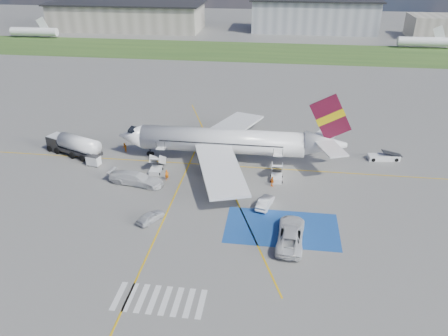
{
  "coord_description": "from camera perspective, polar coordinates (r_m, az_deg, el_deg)",
  "views": [
    {
      "loc": [
        8.86,
        -49.26,
        31.38
      ],
      "look_at": [
        1.63,
        4.45,
        3.5
      ],
      "focal_mm": 35.0,
      "sensor_mm": 36.0,
      "label": 1
    }
  ],
  "objects": [
    {
      "name": "crew_nose",
      "position": [
        75.37,
        -12.83,
        2.6
      ],
      "size": [
        1.03,
        1.04,
        1.69
      ],
      "primitive_type": "imported",
      "rotation": [
        0.0,
        0.0,
        -0.8
      ],
      "color": "orange",
      "rests_on": "ground"
    },
    {
      "name": "gpu_cart",
      "position": [
        72.1,
        -16.66,
        0.88
      ],
      "size": [
        2.26,
        1.68,
        1.71
      ],
      "rotation": [
        0.0,
        0.0,
        -0.2
      ],
      "color": "silver",
      "rests_on": "ground"
    },
    {
      "name": "car_silver_b",
      "position": [
        58.63,
        5.4,
        -4.47
      ],
      "size": [
        2.5,
        4.45,
        1.39
      ],
      "primitive_type": "imported",
      "rotation": [
        0.0,
        0.0,
        2.88
      ],
      "color": "silver",
      "rests_on": "ground"
    },
    {
      "name": "belt_loader",
      "position": [
        75.76,
        20.15,
        1.31
      ],
      "size": [
        5.5,
        2.56,
        1.6
      ],
      "rotation": [
        0.0,
        0.0,
        0.13
      ],
      "color": "silver",
      "rests_on": "ground"
    },
    {
      "name": "taxiway_line_cross",
      "position": [
        52.14,
        -9.53,
        -10.22
      ],
      "size": [
        0.2,
        60.0,
        0.01
      ],
      "primitive_type": "cube",
      "color": "gold",
      "rests_on": "ground"
    },
    {
      "name": "airliner",
      "position": [
        69.57,
        0.95,
        3.5
      ],
      "size": [
        36.81,
        32.95,
        11.92
      ],
      "color": "silver",
      "rests_on": "ground"
    },
    {
      "name": "car_silver_a",
      "position": [
        56.27,
        -9.56,
        -6.29
      ],
      "size": [
        3.31,
        4.18,
        1.33
      ],
      "primitive_type": "imported",
      "rotation": [
        0.0,
        0.0,
        2.62
      ],
      "color": "#B8BAC0",
      "rests_on": "ground"
    },
    {
      "name": "van_white_a",
      "position": [
        52.39,
        8.72,
        -8.29
      ],
      "size": [
        3.45,
        6.7,
        2.44
      ],
      "primitive_type": "imported",
      "rotation": [
        0.0,
        0.0,
        3.07
      ],
      "color": "silver",
      "rests_on": "ground"
    },
    {
      "name": "van_white_b",
      "position": [
        64.8,
        -11.42,
        -1.1
      ],
      "size": [
        6.61,
        3.63,
        2.45
      ],
      "primitive_type": "imported",
      "rotation": [
        0.0,
        0.0,
        1.39
      ],
      "color": "silver",
      "rests_on": "ground"
    },
    {
      "name": "taxiway_line_main",
      "position": [
        69.4,
        -0.5,
        0.34
      ],
      "size": [
        120.0,
        0.2,
        0.01
      ],
      "primitive_type": "cube",
      "color": "gold",
      "rests_on": "ground"
    },
    {
      "name": "airstairs_fwd",
      "position": [
        68.14,
        -8.83,
        0.04
      ],
      "size": [
        1.9,
        5.2,
        3.6
      ],
      "color": "silver",
      "rests_on": "ground"
    },
    {
      "name": "crosswalk",
      "position": [
        45.56,
        -8.42,
        -16.68
      ],
      "size": [
        9.0,
        4.0,
        0.01
      ],
      "color": "silver",
      "rests_on": "ground"
    },
    {
      "name": "crew_aft",
      "position": [
        63.48,
        6.31,
        -1.78
      ],
      "size": [
        0.83,
        0.97,
        1.56
      ],
      "primitive_type": "imported",
      "rotation": [
        0.0,
        0.0,
        2.16
      ],
      "color": "orange",
      "rests_on": "ground"
    },
    {
      "name": "taxiway_line_diag",
      "position": [
        69.4,
        -0.5,
        0.34
      ],
      "size": [
        20.71,
        56.45,
        0.01
      ],
      "primitive_type": "cube",
      "rotation": [
        0.0,
        0.0,
        0.35
      ],
      "color": "gold",
      "rests_on": "ground"
    },
    {
      "name": "airstairs_aft",
      "position": [
        65.62,
        6.89,
        -0.94
      ],
      "size": [
        1.9,
        5.2,
        3.6
      ],
      "color": "silver",
      "rests_on": "ground"
    },
    {
      "name": "crew_fwd",
      "position": [
        65.35,
        -7.47,
        -0.92
      ],
      "size": [
        0.7,
        0.65,
        1.62
      ],
      "primitive_type": "imported",
      "rotation": [
        0.0,
        0.0,
        0.6
      ],
      "color": "orange",
      "rests_on": "ground"
    },
    {
      "name": "grass_strip",
      "position": [
        147.9,
        4.2,
        14.9
      ],
      "size": [
        400.0,
        30.0,
        0.01
      ],
      "primitive_type": "cube",
      "color": "#2D4C1E",
      "rests_on": "ground"
    },
    {
      "name": "fuel_tanker",
      "position": [
        76.51,
        -18.98,
        2.66
      ],
      "size": [
        10.55,
        6.4,
        3.52
      ],
      "rotation": [
        0.0,
        0.0,
        -0.39
      ],
      "color": "black",
      "rests_on": "ground"
    },
    {
      "name": "ground",
      "position": [
        59.08,
        -2.15,
        -4.88
      ],
      "size": [
        400.0,
        400.0,
        0.0
      ],
      "primitive_type": "plane",
      "color": "#60605E",
      "rests_on": "ground"
    },
    {
      "name": "staging_box",
      "position": [
        55.09,
        7.55,
        -7.77
      ],
      "size": [
        14.0,
        8.0,
        0.01
      ],
      "primitive_type": "cube",
      "color": "navy",
      "rests_on": "ground"
    },
    {
      "name": "terminal_centre",
      "position": [
        186.34,
        11.66,
        18.88
      ],
      "size": [
        48.0,
        18.0,
        12.0
      ],
      "primitive_type": "cube",
      "color": "gray",
      "rests_on": "ground"
    },
    {
      "name": "terminal_west",
      "position": [
        192.12,
        -12.49,
        18.74
      ],
      "size": [
        60.0,
        22.0,
        10.0
      ],
      "primitive_type": "cube",
      "color": "gray",
      "rests_on": "ground"
    }
  ]
}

